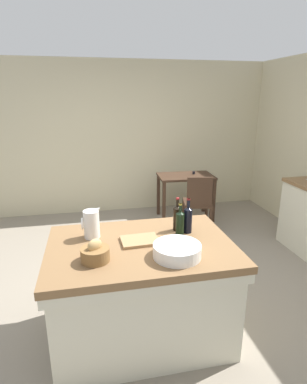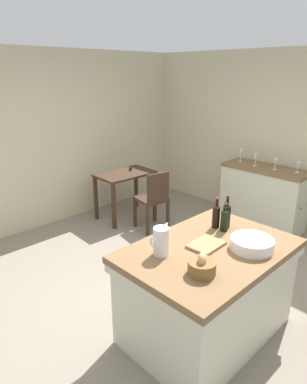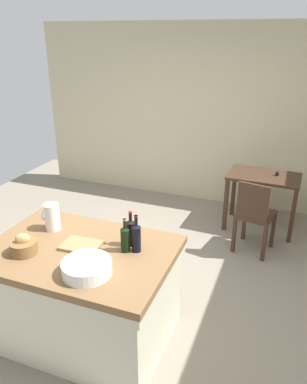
% 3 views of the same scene
% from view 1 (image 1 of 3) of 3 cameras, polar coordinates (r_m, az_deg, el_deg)
% --- Properties ---
extents(ground_plane, '(6.76, 6.76, 0.00)m').
position_cam_1_polar(ground_plane, '(3.56, -0.31, -17.04)').
color(ground_plane, gray).
extents(wall_back, '(5.32, 0.12, 2.60)m').
position_cam_1_polar(wall_back, '(5.57, -5.73, 9.77)').
color(wall_back, beige).
rests_on(wall_back, ground).
extents(island_table, '(1.48, 1.03, 0.87)m').
position_cam_1_polar(island_table, '(2.74, -2.21, -16.98)').
color(island_table, brown).
rests_on(island_table, ground).
extents(writing_desk, '(0.92, 0.59, 0.81)m').
position_cam_1_polar(writing_desk, '(5.21, 5.91, 1.76)').
color(writing_desk, '#3D281C').
rests_on(writing_desk, ground).
extents(wooden_chair, '(0.47, 0.47, 0.92)m').
position_cam_1_polar(wooden_chair, '(4.64, 8.11, -1.90)').
color(wooden_chair, '#3D281C').
rests_on(wooden_chair, ground).
extents(pitcher, '(0.17, 0.13, 0.28)m').
position_cam_1_polar(pitcher, '(2.64, -11.32, -5.74)').
color(pitcher, white).
rests_on(pitcher, island_table).
extents(wash_bowl, '(0.36, 0.36, 0.10)m').
position_cam_1_polar(wash_bowl, '(2.33, 4.34, -10.66)').
color(wash_bowl, white).
rests_on(wash_bowl, island_table).
extents(bread_basket, '(0.21, 0.21, 0.17)m').
position_cam_1_polar(bread_basket, '(2.31, -10.65, -10.97)').
color(bread_basket, brown).
rests_on(bread_basket, island_table).
extents(cutting_board, '(0.31, 0.24, 0.02)m').
position_cam_1_polar(cutting_board, '(2.56, -2.50, -8.87)').
color(cutting_board, '#99754C').
rests_on(cutting_board, island_table).
extents(wine_bottle_dark, '(0.07, 0.07, 0.31)m').
position_cam_1_polar(wine_bottle_dark, '(2.70, 6.32, -4.90)').
color(wine_bottle_dark, black).
rests_on(wine_bottle_dark, island_table).
extents(wine_bottle_amber, '(0.07, 0.07, 0.30)m').
position_cam_1_polar(wine_bottle_amber, '(2.74, 4.38, -4.62)').
color(wine_bottle_amber, black).
rests_on(wine_bottle_amber, island_table).
extents(wine_bottle_green, '(0.07, 0.07, 0.28)m').
position_cam_1_polar(wine_bottle_green, '(2.66, 4.87, -5.53)').
color(wine_bottle_green, black).
rests_on(wine_bottle_green, island_table).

